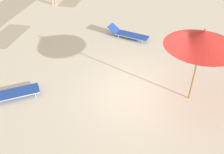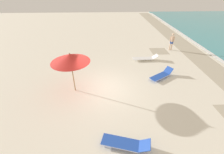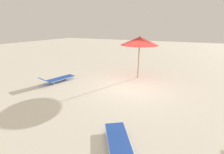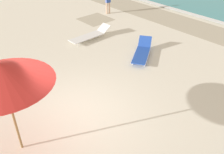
% 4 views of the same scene
% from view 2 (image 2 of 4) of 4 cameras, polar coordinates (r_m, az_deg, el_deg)
% --- Properties ---
extents(ground_plane, '(60.00, 60.00, 0.16)m').
position_cam_2_polar(ground_plane, '(10.30, -4.15, -4.78)').
color(ground_plane, silver).
extents(beach_umbrella, '(2.34, 2.34, 2.70)m').
position_cam_2_polar(beach_umbrella, '(9.18, -15.66, 6.96)').
color(beach_umbrella, '#9E7547').
rests_on(beach_umbrella, ground_plane).
extents(sun_lounger_under_umbrella, '(1.15, 2.20, 0.50)m').
position_cam_2_polar(sun_lounger_under_umbrella, '(7.16, 5.12, -23.78)').
color(sun_lounger_under_umbrella, blue).
rests_on(sun_lounger_under_umbrella, ground_plane).
extents(sun_lounger_beside_umbrella, '(1.61, 2.03, 0.57)m').
position_cam_2_polar(sun_lounger_beside_umbrella, '(11.89, 18.39, 0.77)').
color(sun_lounger_beside_umbrella, blue).
rests_on(sun_lounger_beside_umbrella, ground_plane).
extents(sun_lounger_near_water_left, '(0.66, 2.30, 0.49)m').
position_cam_2_polar(sun_lounger_near_water_left, '(14.24, 12.51, 7.08)').
color(sun_lounger_near_water_left, white).
rests_on(sun_lounger_near_water_left, ground_plane).
extents(beachgoer_shoreline_child, '(0.27, 0.45, 1.76)m').
position_cam_2_polar(beachgoer_shoreline_child, '(17.05, 21.86, 12.72)').
color(beachgoer_shoreline_child, beige).
rests_on(beachgoer_shoreline_child, ground_plane).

